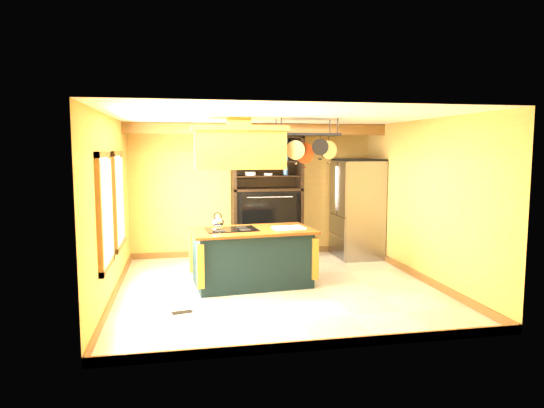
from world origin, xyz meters
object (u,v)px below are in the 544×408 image
object	(u,v)px
kitchen_island	(252,257)
refrigerator	(357,210)
pot_rack	(306,141)
range_hood	(239,146)
hutch	(266,211)

from	to	relation	value
kitchen_island	refrigerator	bearing A→B (deg)	29.19
kitchen_island	pot_rack	xyz separation A→B (m)	(0.91, 0.01, 1.87)
kitchen_island	refrigerator	xyz separation A→B (m)	(2.42, 1.67, 0.50)
pot_rack	range_hood	bearing A→B (deg)	-179.39
pot_rack	hutch	xyz separation A→B (m)	(-0.31, 1.99, -1.39)
pot_rack	refrigerator	bearing A→B (deg)	47.65
kitchen_island	hutch	distance (m)	2.14
refrigerator	hutch	distance (m)	1.85
pot_rack	hutch	world-z (taller)	pot_rack
kitchen_island	range_hood	distance (m)	1.80
range_hood	refrigerator	bearing A→B (deg)	32.57
pot_rack	refrigerator	world-z (taller)	pot_rack
kitchen_island	pot_rack	world-z (taller)	pot_rack
kitchen_island	range_hood	bearing A→B (deg)	174.70
pot_rack	refrigerator	xyz separation A→B (m)	(1.51, 1.66, -1.38)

